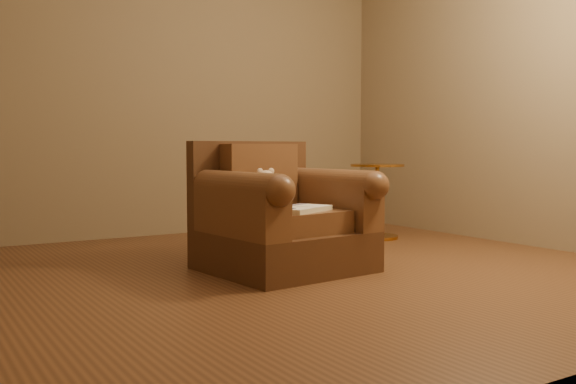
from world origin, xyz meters
TOP-DOWN VIEW (x-y plane):
  - floor at (0.00, 0.00)m, footprint 4.00×4.00m
  - armchair at (-0.13, 0.10)m, footprint 0.97×0.93m
  - teddy_bear at (-0.18, 0.17)m, footprint 0.19×0.21m
  - guidebook at (-0.12, -0.12)m, footprint 0.44×0.37m
  - side_table at (1.26, 0.84)m, footprint 0.44×0.44m

SIDE VIEW (x-z plane):
  - floor at x=0.00m, z-range 0.00..0.00m
  - armchair at x=-0.13m, z-range -0.09..0.71m
  - side_table at x=1.26m, z-range 0.02..0.64m
  - guidebook at x=-0.12m, z-range 0.38..0.41m
  - teddy_bear at x=-0.18m, z-range 0.35..0.60m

